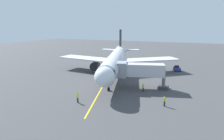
{
  "coord_description": "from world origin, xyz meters",
  "views": [
    {
      "loc": [
        -19.35,
        48.91,
        12.7
      ],
      "look_at": [
        -2.72,
        10.18,
        3.0
      ],
      "focal_mm": 30.94,
      "sensor_mm": 36.0,
      "label": 1
    }
  ],
  "objects_px": {
    "airplane": "(116,59)",
    "jet_bridge": "(136,70)",
    "tug_near_nose": "(177,68)",
    "ground_crew_loader": "(165,101)",
    "ground_crew_wing_walker": "(143,87)",
    "ground_crew_marshaller": "(78,98)"
  },
  "relations": [
    {
      "from": "ground_crew_wing_walker",
      "to": "ground_crew_marshaller",
      "type": "bearing_deg",
      "value": 48.25
    },
    {
      "from": "airplane",
      "to": "ground_crew_wing_walker",
      "type": "xyz_separation_m",
      "value": [
        -10.32,
        11.11,
        -3.12
      ]
    },
    {
      "from": "ground_crew_marshaller",
      "to": "tug_near_nose",
      "type": "xyz_separation_m",
      "value": [
        -13.18,
        -31.31,
        -0.18
      ]
    },
    {
      "from": "jet_bridge",
      "to": "ground_crew_loader",
      "type": "relative_size",
      "value": 6.69
    },
    {
      "from": "airplane",
      "to": "tug_near_nose",
      "type": "height_order",
      "value": "airplane"
    },
    {
      "from": "jet_bridge",
      "to": "tug_near_nose",
      "type": "xyz_separation_m",
      "value": [
        -6.46,
        -19.74,
        -3.06
      ]
    },
    {
      "from": "airplane",
      "to": "tug_near_nose",
      "type": "distance_m",
      "value": 18.36
    },
    {
      "from": "tug_near_nose",
      "to": "ground_crew_loader",
      "type": "bearing_deg",
      "value": 91.02
    },
    {
      "from": "ground_crew_wing_walker",
      "to": "tug_near_nose",
      "type": "xyz_separation_m",
      "value": [
        -4.44,
        -21.51,
        -0.18
      ]
    },
    {
      "from": "jet_bridge",
      "to": "ground_crew_wing_walker",
      "type": "bearing_deg",
      "value": 138.79
    },
    {
      "from": "ground_crew_marshaller",
      "to": "ground_crew_wing_walker",
      "type": "height_order",
      "value": "same"
    },
    {
      "from": "jet_bridge",
      "to": "ground_crew_wing_walker",
      "type": "distance_m",
      "value": 3.94
    },
    {
      "from": "airplane",
      "to": "tug_near_nose",
      "type": "xyz_separation_m",
      "value": [
        -14.76,
        -10.41,
        -3.3
      ]
    },
    {
      "from": "airplane",
      "to": "jet_bridge",
      "type": "distance_m",
      "value": 12.5
    },
    {
      "from": "jet_bridge",
      "to": "tug_near_nose",
      "type": "height_order",
      "value": "jet_bridge"
    },
    {
      "from": "airplane",
      "to": "ground_crew_loader",
      "type": "xyz_separation_m",
      "value": [
        -15.24,
        16.64,
        -3.12
      ]
    },
    {
      "from": "airplane",
      "to": "jet_bridge",
      "type": "relative_size",
      "value": 3.46
    },
    {
      "from": "jet_bridge",
      "to": "ground_crew_loader",
      "type": "distance_m",
      "value": 10.48
    },
    {
      "from": "airplane",
      "to": "ground_crew_wing_walker",
      "type": "bearing_deg",
      "value": 132.91
    },
    {
      "from": "jet_bridge",
      "to": "tug_near_nose",
      "type": "bearing_deg",
      "value": -108.12
    },
    {
      "from": "jet_bridge",
      "to": "ground_crew_loader",
      "type": "bearing_deg",
      "value": 133.54
    },
    {
      "from": "ground_crew_marshaller",
      "to": "airplane",
      "type": "bearing_deg",
      "value": -85.68
    }
  ]
}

